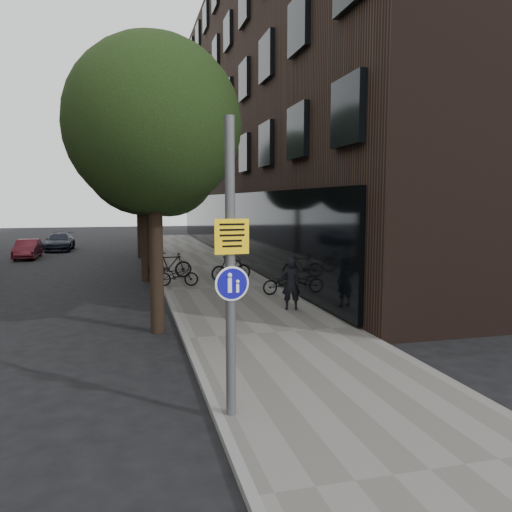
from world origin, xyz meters
name	(u,v)px	position (x,y,z in m)	size (l,w,h in m)	color
ground	(314,384)	(0.00, 0.00, 0.00)	(120.00, 120.00, 0.00)	black
sidewalk	(226,289)	(0.25, 10.00, 0.06)	(4.50, 60.00, 0.12)	slate
curb_edge	(166,292)	(-2.00, 10.00, 0.07)	(0.15, 60.00, 0.13)	slate
building_right_dark_brick	(317,112)	(8.50, 22.00, 9.00)	(12.00, 40.00, 18.00)	black
street_tree_near	(156,133)	(-2.53, 4.64, 5.11)	(4.40, 4.40, 7.50)	black
street_tree_mid	(145,160)	(-2.53, 13.14, 5.11)	(5.00, 5.00, 7.80)	black
street_tree_far	(140,172)	(-2.53, 22.14, 5.11)	(5.00, 5.00, 7.80)	black
signpost	(230,268)	(-1.80, -1.14, 2.40)	(0.52, 0.15, 4.52)	#595B5E
pedestrian	(291,284)	(1.45, 5.73, 0.91)	(0.57, 0.38, 1.57)	black
parked_bike_facade_near	(284,282)	(2.00, 8.18, 0.53)	(0.55, 1.58, 0.83)	black
parked_bike_facade_far	(231,268)	(0.78, 11.51, 0.64)	(0.49, 1.72, 1.04)	black
parked_bike_curb_near	(178,275)	(-1.48, 10.80, 0.54)	(0.56, 1.59, 0.84)	black
parked_bike_curb_far	(170,265)	(-1.61, 12.86, 0.68)	(0.52, 1.86, 1.12)	black
parked_car_mid	(28,249)	(-9.08, 23.32, 0.57)	(1.20, 3.44, 1.13)	maroon
parked_car_far	(60,242)	(-7.88, 28.04, 0.60)	(1.69, 4.15, 1.20)	black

